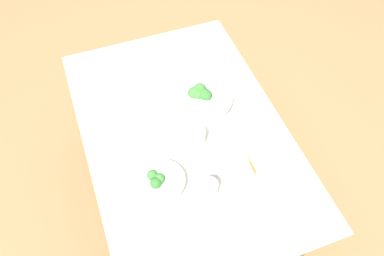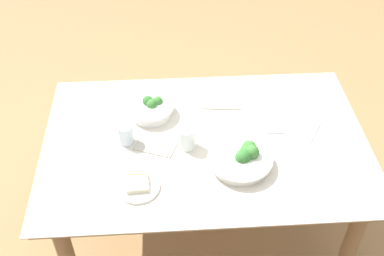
% 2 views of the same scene
% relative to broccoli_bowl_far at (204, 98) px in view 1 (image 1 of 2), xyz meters
% --- Properties ---
extents(ground_plane, '(6.00, 6.00, 0.00)m').
position_rel_broccoli_bowl_far_xyz_m(ground_plane, '(0.14, -0.15, -0.74)').
color(ground_plane, '#9E7547').
extents(dining_table, '(1.45, 0.95, 0.71)m').
position_rel_broccoli_bowl_far_xyz_m(dining_table, '(0.14, -0.15, -0.14)').
color(dining_table, beige).
rests_on(dining_table, ground_plane).
extents(broccoli_bowl_far, '(0.27, 0.27, 0.09)m').
position_rel_broccoli_bowl_far_xyz_m(broccoli_bowl_far, '(0.00, 0.00, 0.00)').
color(broccoli_bowl_far, silver).
rests_on(broccoli_bowl_far, dining_table).
extents(broccoli_bowl_near, '(0.22, 0.22, 0.09)m').
position_rel_broccoli_bowl_far_xyz_m(broccoli_bowl_near, '(0.38, -0.35, -0.00)').
color(broccoli_bowl_near, white).
rests_on(broccoli_bowl_near, dining_table).
extents(bread_side_plate, '(0.18, 0.18, 0.03)m').
position_rel_broccoli_bowl_far_xyz_m(bread_side_plate, '(0.44, 0.10, -0.02)').
color(bread_side_plate, silver).
rests_on(bread_side_plate, dining_table).
extents(water_glass_center, '(0.08, 0.08, 0.10)m').
position_rel_broccoli_bowl_far_xyz_m(water_glass_center, '(0.23, -0.12, 0.02)').
color(water_glass_center, silver).
rests_on(water_glass_center, dining_table).
extents(water_glass_side, '(0.07, 0.07, 0.10)m').
position_rel_broccoli_bowl_far_xyz_m(water_glass_side, '(0.49, -0.17, 0.02)').
color(water_glass_side, silver).
rests_on(water_glass_side, dining_table).
extents(fork_by_far_bowl, '(0.04, 0.11, 0.00)m').
position_rel_broccoli_bowl_far_xyz_m(fork_by_far_bowl, '(0.25, 0.20, -0.03)').
color(fork_by_far_bowl, '#B7B7BC').
rests_on(fork_by_far_bowl, dining_table).
extents(fork_by_near_bowl, '(0.02, 0.11, 0.00)m').
position_rel_broccoli_bowl_far_xyz_m(fork_by_near_bowl, '(-0.13, -0.41, -0.03)').
color(fork_by_near_bowl, '#B7B7BC').
rests_on(fork_by_near_bowl, dining_table).
extents(table_knife_left, '(0.11, 0.16, 0.00)m').
position_rel_broccoli_bowl_far_xyz_m(table_knife_left, '(-0.37, -0.18, -0.03)').
color(table_knife_left, '#B7B7BC').
rests_on(table_knife_left, dining_table).
extents(table_knife_right, '(0.21, 0.03, 0.00)m').
position_rel_broccoli_bowl_far_xyz_m(table_knife_right, '(-0.13, -0.19, -0.03)').
color(table_knife_right, '#B7B7BC').
rests_on(table_knife_right, dining_table).
extents(napkin_folded_upper, '(0.21, 0.18, 0.01)m').
position_rel_broccoli_bowl_far_xyz_m(napkin_folded_upper, '(0.36, -0.14, -0.03)').
color(napkin_folded_upper, '#B1A997').
rests_on(napkin_folded_upper, dining_table).
extents(napkin_folded_lower, '(0.20, 0.18, 0.01)m').
position_rel_broccoli_bowl_far_xyz_m(napkin_folded_lower, '(0.04, -0.44, -0.03)').
color(napkin_folded_lower, '#B1A997').
rests_on(napkin_folded_lower, dining_table).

